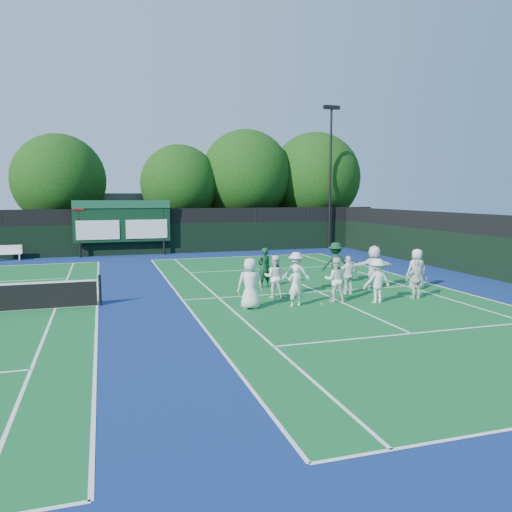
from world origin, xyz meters
name	(u,v)px	position (x,y,z in m)	size (l,w,h in m)	color
ground	(329,297)	(0.00, 0.00, 0.00)	(120.00, 120.00, 0.00)	#1D360E
court_apron	(169,301)	(-6.00, 1.00, 0.00)	(34.00, 32.00, 0.01)	navy
near_court	(318,292)	(0.00, 1.00, 0.01)	(11.05, 23.85, 0.01)	#125B29
back_fence	(138,234)	(-6.00, 16.00, 1.36)	(34.00, 0.08, 3.00)	black
divider_fence_right	(500,251)	(9.00, 1.00, 1.36)	(0.08, 32.00, 3.00)	black
scoreboard	(122,222)	(-7.01, 15.59, 2.19)	(6.00, 0.21, 3.55)	black
clubhouse	(181,218)	(-2.00, 24.00, 2.00)	(18.00, 6.00, 4.00)	#5B5B60
light_pole_right	(331,161)	(7.50, 15.70, 6.30)	(1.20, 0.30, 10.12)	black
bench	(9,252)	(-13.61, 15.37, 0.49)	(1.44, 0.40, 0.91)	white
tree_b	(62,182)	(-10.78, 19.58, 4.72)	(6.22, 6.22, 8.00)	black
tree_c	(182,186)	(-2.58, 19.58, 4.53)	(5.65, 5.65, 7.51)	black
tree_d	(248,178)	(2.46, 19.58, 5.19)	(6.79, 6.79, 8.76)	black
tree_e	(316,180)	(8.13, 19.58, 5.02)	(7.10, 7.10, 8.76)	black
tennis_ball_0	(322,304)	(-0.84, -1.20, 0.03)	(0.07, 0.07, 0.07)	#C8E61B
tennis_ball_1	(366,292)	(1.80, 0.30, 0.03)	(0.07, 0.07, 0.07)	#C8E61B
tennis_ball_2	(379,294)	(2.02, -0.33, 0.03)	(0.07, 0.07, 0.07)	#C8E61B
tennis_ball_3	(239,294)	(-3.23, 1.28, 0.03)	(0.07, 0.07, 0.07)	#C8E61B
tennis_ball_4	(320,287)	(0.46, 1.75, 0.03)	(0.07, 0.07, 0.07)	#C8E61B
player_front_0	(250,283)	(-3.46, -1.05, 0.89)	(0.87, 0.56, 1.77)	silver
player_front_1	(295,286)	(-1.85, -1.16, 0.73)	(0.53, 0.35, 1.46)	white
player_front_2	(335,280)	(-0.17, -0.88, 0.82)	(0.80, 0.62, 1.64)	white
player_front_3	(377,281)	(1.20, -1.49, 0.81)	(1.04, 0.60, 1.62)	silver
player_front_4	(417,279)	(3.01, -1.29, 0.74)	(0.87, 0.36, 1.48)	silver
player_back_0	(275,277)	(-2.06, 0.42, 0.81)	(0.79, 0.62, 1.63)	white
player_back_1	(296,273)	(-1.00, 0.91, 0.83)	(1.07, 0.62, 1.66)	silver
player_back_2	(348,275)	(0.98, 0.28, 0.76)	(0.89, 0.37, 1.51)	white
player_back_3	(374,267)	(2.49, 0.94, 0.91)	(1.69, 0.54, 1.82)	white
player_back_4	(417,269)	(4.19, 0.39, 0.84)	(0.82, 0.53, 1.68)	white
coach_left	(264,268)	(-1.77, 2.57, 0.85)	(0.62, 0.41, 1.69)	#0F391F
coach_right	(335,263)	(1.42, 2.32, 0.93)	(1.20, 0.69, 1.85)	#0F381E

